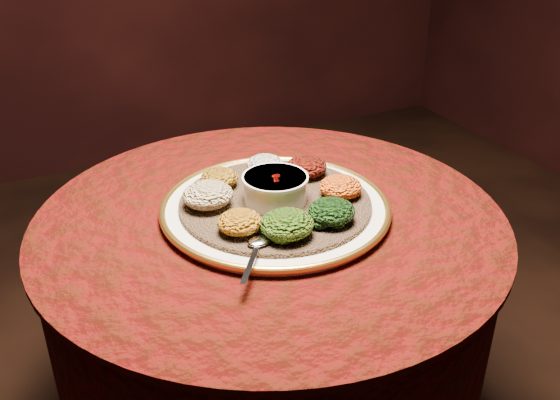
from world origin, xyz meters
name	(u,v)px	position (x,y,z in m)	size (l,w,h in m)	color
table	(270,287)	(0.00, 0.00, 0.55)	(0.96, 0.96, 0.73)	black
platter	(275,208)	(0.01, 0.00, 0.75)	(0.47, 0.47, 0.02)	white
injera	(275,203)	(0.01, 0.00, 0.76)	(0.39, 0.39, 0.01)	brown
stew_bowl	(275,187)	(0.01, 0.00, 0.79)	(0.13, 0.13, 0.06)	white
spoon	(258,245)	(-0.09, -0.14, 0.77)	(0.10, 0.13, 0.01)	silver
portion_ayib	(265,164)	(0.05, 0.13, 0.78)	(0.08, 0.08, 0.04)	white
portion_kitfo	(306,166)	(0.13, 0.08, 0.78)	(0.09, 0.09, 0.04)	black
portion_tikil	(340,187)	(0.14, -0.04, 0.78)	(0.09, 0.08, 0.04)	#BE750F
portion_gomen	(331,211)	(0.07, -0.12, 0.78)	(0.09, 0.09, 0.04)	black
portion_mixveg	(287,224)	(-0.02, -0.13, 0.79)	(0.10, 0.10, 0.05)	#983C09
portion_kik	(240,222)	(-0.10, -0.07, 0.78)	(0.08, 0.08, 0.04)	#A45F0E
portion_timatim	(208,195)	(-0.11, 0.04, 0.79)	(0.10, 0.10, 0.05)	maroon
portion_shiro	(219,178)	(-0.06, 0.11, 0.78)	(0.08, 0.08, 0.04)	#976B12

